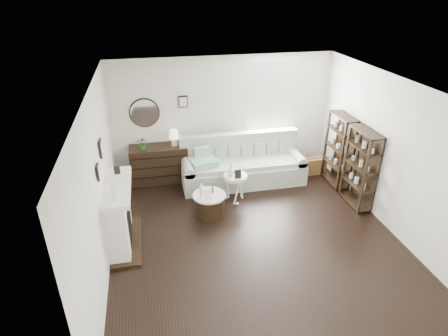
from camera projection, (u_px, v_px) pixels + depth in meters
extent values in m
plane|color=black|center=(254.00, 236.00, 6.75)|extent=(5.50, 5.50, 0.00)
plane|color=white|center=(261.00, 89.00, 5.52)|extent=(5.50, 5.50, 0.00)
plane|color=beige|center=(223.00, 116.00, 8.53)|extent=(5.00, 0.00, 5.00)
plane|color=beige|center=(335.00, 293.00, 3.74)|extent=(5.00, 0.00, 5.00)
plane|color=beige|center=(99.00, 185.00, 5.68)|extent=(0.00, 5.50, 5.50)
plane|color=beige|center=(393.00, 157.00, 6.59)|extent=(0.00, 5.50, 5.50)
cube|color=white|center=(270.00, 103.00, 8.60)|extent=(1.00, 0.02, 1.80)
cube|color=white|center=(271.00, 103.00, 8.55)|extent=(1.15, 0.02, 1.90)
cylinder|color=silver|center=(144.00, 113.00, 8.10)|extent=(0.60, 0.03, 0.60)
cube|color=black|center=(183.00, 102.00, 8.16)|extent=(0.20, 0.03, 0.26)
cube|color=white|center=(118.00, 217.00, 6.33)|extent=(0.34, 1.20, 1.10)
cube|color=black|center=(121.00, 224.00, 6.41)|extent=(0.30, 0.65, 0.70)
cube|color=white|center=(117.00, 187.00, 6.08)|extent=(0.44, 1.35, 0.08)
cube|color=black|center=(127.00, 241.00, 6.59)|extent=(0.50, 1.40, 0.05)
cylinder|color=silver|center=(114.00, 193.00, 5.62)|extent=(0.08, 0.08, 0.22)
cube|color=black|center=(117.00, 170.00, 6.38)|extent=(0.10, 0.03, 0.14)
cube|color=black|center=(98.00, 172.00, 5.53)|extent=(0.03, 0.18, 0.24)
cube|color=black|center=(101.00, 148.00, 6.05)|extent=(0.03, 0.22, 0.28)
cube|color=black|center=(339.00, 150.00, 8.16)|extent=(0.30, 0.80, 1.60)
cylinder|color=beige|center=(342.00, 167.00, 8.07)|extent=(0.08, 0.08, 0.11)
cylinder|color=beige|center=(336.00, 162.00, 8.28)|extent=(0.08, 0.08, 0.11)
cylinder|color=beige|center=(331.00, 157.00, 8.50)|extent=(0.08, 0.08, 0.11)
cylinder|color=beige|center=(344.00, 150.00, 7.88)|extent=(0.08, 0.08, 0.11)
cylinder|color=beige|center=(339.00, 145.00, 8.10)|extent=(0.08, 0.08, 0.11)
cylinder|color=beige|center=(333.00, 141.00, 8.32)|extent=(0.08, 0.08, 0.11)
cylinder|color=beige|center=(347.00, 132.00, 7.70)|extent=(0.08, 0.08, 0.11)
cylinder|color=beige|center=(341.00, 128.00, 7.92)|extent=(0.08, 0.08, 0.11)
cylinder|color=beige|center=(336.00, 124.00, 8.14)|extent=(0.08, 0.08, 0.11)
cube|color=black|center=(360.00, 169.00, 7.38)|extent=(0.30, 0.80, 1.60)
cylinder|color=beige|center=(364.00, 187.00, 7.28)|extent=(0.08, 0.08, 0.11)
cylinder|color=beige|center=(357.00, 181.00, 7.50)|extent=(0.08, 0.08, 0.11)
cylinder|color=beige|center=(351.00, 176.00, 7.72)|extent=(0.08, 0.08, 0.11)
cylinder|color=beige|center=(367.00, 169.00, 7.10)|extent=(0.08, 0.08, 0.11)
cylinder|color=beige|center=(360.00, 163.00, 7.32)|extent=(0.08, 0.08, 0.11)
cylinder|color=beige|center=(354.00, 158.00, 7.54)|extent=(0.08, 0.08, 0.11)
cylinder|color=beige|center=(371.00, 150.00, 6.92)|extent=(0.08, 0.08, 0.11)
cylinder|color=beige|center=(364.00, 145.00, 7.14)|extent=(0.08, 0.08, 0.11)
cylinder|color=beige|center=(357.00, 140.00, 7.35)|extent=(0.08, 0.08, 0.11)
cube|color=#A5AF9C|center=(243.00, 173.00, 8.45)|extent=(2.73, 0.94, 0.44)
cube|color=#A5AF9C|center=(243.00, 163.00, 8.29)|extent=(2.36, 0.76, 0.10)
cube|color=#A5AF9C|center=(239.00, 150.00, 8.57)|extent=(2.73, 0.21, 0.84)
cube|color=#A5AF9C|center=(188.00, 177.00, 8.20)|extent=(0.23, 0.89, 0.55)
cube|color=#A5AF9C|center=(295.00, 166.00, 8.65)|extent=(0.23, 0.89, 0.55)
cube|color=#217B61|center=(204.00, 162.00, 8.06)|extent=(0.63, 0.55, 0.14)
cube|color=olive|center=(313.00, 166.00, 8.82)|extent=(0.60, 0.22, 0.39)
cube|color=black|center=(159.00, 164.00, 8.43)|extent=(1.27, 0.53, 0.84)
cube|color=black|center=(161.00, 177.00, 8.28)|extent=(1.21, 0.01, 0.02)
cube|color=black|center=(160.00, 167.00, 8.17)|extent=(1.21, 0.01, 0.02)
cube|color=black|center=(159.00, 158.00, 8.07)|extent=(1.21, 0.01, 0.01)
imported|color=#275F1B|center=(143.00, 143.00, 8.07)|extent=(0.29, 0.27, 0.27)
cylinder|color=black|center=(210.00, 205.00, 7.29)|extent=(0.59, 0.59, 0.41)
cylinder|color=silver|center=(209.00, 195.00, 7.19)|extent=(0.64, 0.64, 0.04)
cylinder|color=white|center=(235.00, 176.00, 7.58)|extent=(0.48, 0.48, 0.03)
cylinder|color=white|center=(235.00, 178.00, 7.60)|extent=(0.49, 0.49, 0.02)
cylinder|color=white|center=(235.00, 189.00, 7.72)|extent=(0.04, 0.04, 0.56)
cylinder|color=silver|center=(201.00, 190.00, 7.02)|extent=(0.07, 0.07, 0.30)
cube|color=white|center=(208.00, 195.00, 6.99)|extent=(0.15, 0.06, 0.20)
cube|color=black|center=(238.00, 174.00, 7.42)|extent=(0.14, 0.08, 0.17)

